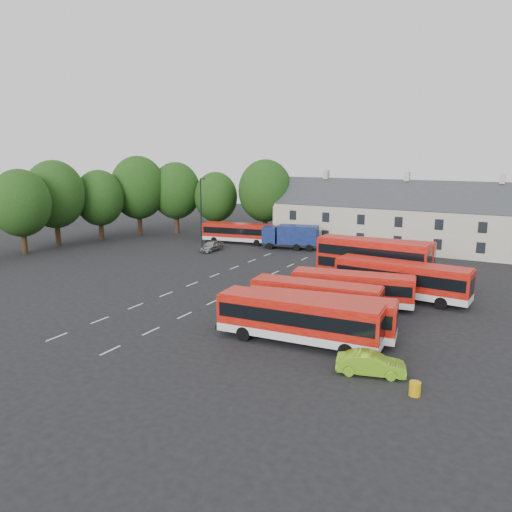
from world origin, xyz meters
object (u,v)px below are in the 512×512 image
Objects in this scene: bus_dd_south at (372,259)px; silver_car at (212,246)px; bus_row_a at (299,317)px; lime_car at (371,364)px; box_truck at (291,236)px; grit_bin at (415,389)px; lamppost at (201,212)px.

silver_car is (-22.69, 6.42, -1.80)m from bus_dd_south.
bus_row_a is 2.83× the size of lime_car.
bus_row_a is at bearing -77.13° from box_truck.
bus_dd_south reaches higher than bus_row_a.
bus_row_a is at bearing -87.04° from bus_dd_south.
lime_car is 3.10m from grit_bin.
lamppost reaches higher than bus_dd_south.
bus_row_a is 32.86m from silver_car.
grit_bin is (8.27, -21.19, -2.10)m from bus_dd_south.
box_truck is (-14.25, 12.55, -0.71)m from bus_dd_south.
silver_car is at bearing 32.66° from lime_car.
box_truck is 1.91× the size of lime_car.
bus_row_a is 9.28m from grit_bin.
silver_car is 4.53m from lamppost.
silver_car is at bearing 138.28° from grit_bin.
lamppost reaches higher than silver_car.
silver_car is at bearing -156.48° from box_truck.
bus_row_a is at bearing 52.30° from lime_car.
grit_bin is at bearing -65.51° from bus_dd_south.
box_truck is 12.10m from lamppost.
bus_dd_south is 1.43× the size of box_truck.
bus_dd_south is (0.06, 17.39, 0.60)m from bus_row_a.
lime_car is at bearing -44.55° from silver_car.
bus_dd_south is 19.00m from box_truck.
bus_row_a is 33.97m from lamppost.
bus_dd_south is 25.10m from lamppost.
lamppost reaches higher than grit_bin.
box_truck is 9.97× the size of grit_bin.
box_truck is 0.81× the size of lamppost.
bus_row_a reaches higher than silver_car.
bus_row_a is 6.19m from lime_car.
bus_dd_south reaches higher than grit_bin.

